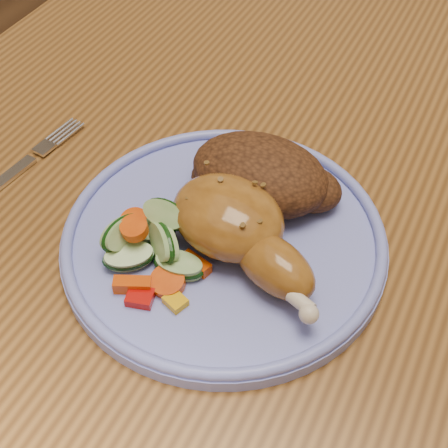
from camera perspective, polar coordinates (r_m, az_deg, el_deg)
The scene contains 8 objects.
dining_table at distance 0.67m, azimuth 9.20°, elevation 0.02°, with size 0.90×1.40×0.75m.
chair_far at distance 1.27m, azimuth 18.25°, elevation 13.57°, with size 0.42×0.42×0.91m.
plate at distance 0.53m, azimuth 0.00°, elevation -1.53°, with size 0.28×0.28×0.01m, color #7681DD.
plate_rim at distance 0.52m, azimuth 0.00°, elevation -0.74°, with size 0.27×0.27×0.01m, color #7681DD.
chicken_leg at distance 0.50m, azimuth 1.37°, elevation -0.39°, with size 0.16×0.11×0.05m.
rice_pilaf at distance 0.55m, azimuth 3.59°, elevation 4.40°, with size 0.13×0.09×0.05m.
vegetable_pile at distance 0.51m, azimuth -6.63°, elevation -1.88°, with size 0.09×0.10×0.05m.
fork at distance 0.63m, azimuth -18.86°, elevation 4.35°, with size 0.03×0.15×0.00m.
Camera 1 is at (0.10, -0.45, 1.16)m, focal length 50.00 mm.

